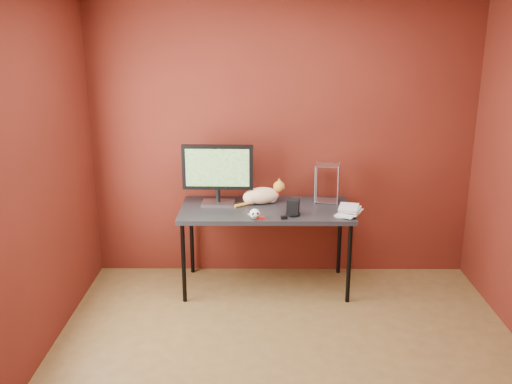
{
  "coord_description": "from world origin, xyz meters",
  "views": [
    {
      "loc": [
        -0.21,
        -3.37,
        2.31
      ],
      "look_at": [
        -0.24,
        1.15,
        0.96
      ],
      "focal_mm": 40.0,
      "sensor_mm": 36.0,
      "label": 1
    }
  ],
  "objects_px": {
    "skull_mug": "(255,214)",
    "book_stack": "(342,164)",
    "speaker": "(293,208)",
    "desk": "(266,213)",
    "cat": "(262,195)",
    "monitor": "(218,172)"
  },
  "relations": [
    {
      "from": "book_stack",
      "to": "monitor",
      "type": "bearing_deg",
      "value": 166.8
    },
    {
      "from": "monitor",
      "to": "desk",
      "type": "bearing_deg",
      "value": -12.77
    },
    {
      "from": "book_stack",
      "to": "skull_mug",
      "type": "bearing_deg",
      "value": -168.64
    },
    {
      "from": "cat",
      "to": "monitor",
      "type": "bearing_deg",
      "value": 172.72
    },
    {
      "from": "desk",
      "to": "monitor",
      "type": "height_order",
      "value": "monitor"
    },
    {
      "from": "desk",
      "to": "skull_mug",
      "type": "height_order",
      "value": "skull_mug"
    },
    {
      "from": "speaker",
      "to": "book_stack",
      "type": "bearing_deg",
      "value": 18.53
    },
    {
      "from": "skull_mug",
      "to": "book_stack",
      "type": "height_order",
      "value": "book_stack"
    },
    {
      "from": "desk",
      "to": "book_stack",
      "type": "height_order",
      "value": "book_stack"
    },
    {
      "from": "desk",
      "to": "monitor",
      "type": "xyz_separation_m",
      "value": [
        -0.43,
        0.11,
        0.35
      ]
    },
    {
      "from": "desk",
      "to": "cat",
      "type": "distance_m",
      "value": 0.19
    },
    {
      "from": "cat",
      "to": "desk",
      "type": "bearing_deg",
      "value": -85.17
    },
    {
      "from": "skull_mug",
      "to": "speaker",
      "type": "height_order",
      "value": "speaker"
    },
    {
      "from": "book_stack",
      "to": "desk",
      "type": "bearing_deg",
      "value": 167.42
    },
    {
      "from": "skull_mug",
      "to": "book_stack",
      "type": "bearing_deg",
      "value": 2.42
    },
    {
      "from": "desk",
      "to": "speaker",
      "type": "xyz_separation_m",
      "value": [
        0.22,
        -0.19,
        0.11
      ]
    },
    {
      "from": "desk",
      "to": "book_stack",
      "type": "relative_size",
      "value": 1.74
    },
    {
      "from": "monitor",
      "to": "book_stack",
      "type": "relative_size",
      "value": 0.72
    },
    {
      "from": "cat",
      "to": "skull_mug",
      "type": "distance_m",
      "value": 0.42
    },
    {
      "from": "book_stack",
      "to": "speaker",
      "type": "bearing_deg",
      "value": -172.46
    },
    {
      "from": "speaker",
      "to": "book_stack",
      "type": "distance_m",
      "value": 0.55
    },
    {
      "from": "skull_mug",
      "to": "book_stack",
      "type": "xyz_separation_m",
      "value": [
        0.73,
        0.15,
        0.39
      ]
    }
  ]
}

